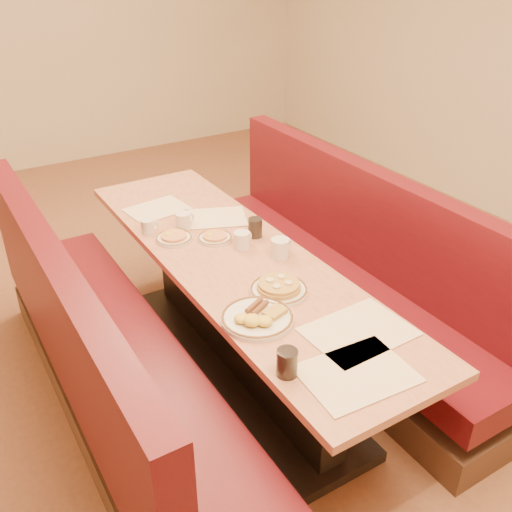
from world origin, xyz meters
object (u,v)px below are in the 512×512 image
coffee_mug_c (242,240)px  coffee_mug_d (148,226)px  booth_left (107,364)px  eggs_plate (257,317)px  diner_table (237,317)px  booth_right (342,282)px  pancake_plate (279,288)px  coffee_mug_b (184,220)px  coffee_mug_a (280,248)px  soda_tumbler_near (287,363)px  soda_tumbler_mid (255,228)px

coffee_mug_c → coffee_mug_d: 0.55m
booth_left → eggs_plate: 0.86m
diner_table → booth_left: booth_left is taller
booth_right → pancake_plate: 0.92m
coffee_mug_b → coffee_mug_a: bearing=-75.2°
coffee_mug_d → soda_tumbler_near: soda_tumbler_near is taller
coffee_mug_a → coffee_mug_b: bearing=103.7°
eggs_plate → coffee_mug_d: coffee_mug_d is taller
soda_tumbler_mid → diner_table: bearing=-144.9°
coffee_mug_d → coffee_mug_a: bearing=-43.0°
coffee_mug_d → soda_tumbler_near: size_ratio=0.92×
eggs_plate → booth_left: bearing=135.1°
booth_right → coffee_mug_a: (-0.54, -0.12, 0.44)m
diner_table → coffee_mug_b: bearing=101.0°
booth_left → soda_tumbler_mid: (0.94, 0.14, 0.44)m
soda_tumbler_near → diner_table: bearing=72.3°
booth_right → soda_tumbler_near: bearing=-139.0°
diner_table → coffee_mug_b: 0.61m
soda_tumbler_mid → booth_right: bearing=-15.0°
booth_left → pancake_plate: size_ratio=9.21×
soda_tumbler_mid → soda_tumbler_near: bearing=-115.3°
pancake_plate → coffee_mug_b: coffee_mug_b is taller
pancake_plate → soda_tumbler_mid: 0.57m
coffee_mug_a → coffee_mug_c: (-0.12, 0.19, -0.00)m
diner_table → booth_right: size_ratio=1.00×
booth_right → coffee_mug_c: 0.79m
coffee_mug_b → coffee_mug_d: size_ratio=1.18×
soda_tumbler_mid → coffee_mug_a: bearing=-91.7°
booth_right → eggs_plate: (-0.93, -0.53, 0.41)m
booth_left → coffee_mug_b: bearing=34.1°
pancake_plate → coffee_mug_b: 0.83m
booth_left → booth_right: bearing=0.0°
coffee_mug_b → coffee_mug_d: bearing=152.8°
eggs_plate → coffee_mug_d: 1.03m
soda_tumbler_near → pancake_plate: bearing=59.7°
eggs_plate → coffee_mug_b: coffee_mug_b is taller
pancake_plate → booth_left: bearing=152.2°
diner_table → booth_left: (-0.73, 0.00, -0.01)m
coffee_mug_a → coffee_mug_d: (-0.47, 0.61, -0.01)m
coffee_mug_d → soda_tumbler_mid: bearing=-26.8°
booth_left → coffee_mug_c: size_ratio=20.97×
coffee_mug_c → soda_tumbler_near: bearing=-128.8°
soda_tumbler_mid → coffee_mug_c: bearing=-149.0°
eggs_plate → coffee_mug_d: size_ratio=3.10×
diner_table → coffee_mug_d: (-0.28, 0.49, 0.42)m
coffee_mug_c → eggs_plate: bearing=-132.7°
pancake_plate → coffee_mug_b: bearing=96.3°
pancake_plate → coffee_mug_a: bearing=55.2°
coffee_mug_a → soda_tumbler_mid: 0.26m
diner_table → coffee_mug_d: size_ratio=24.51×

